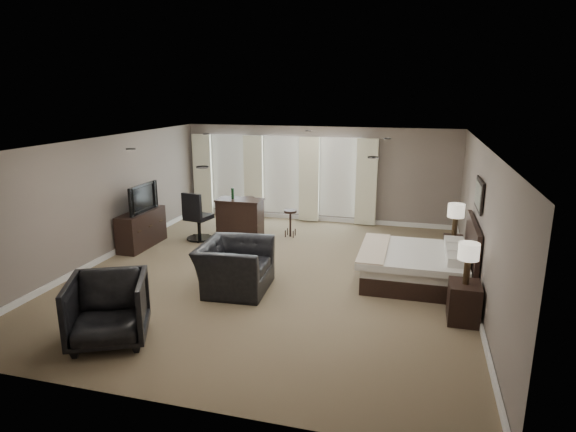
% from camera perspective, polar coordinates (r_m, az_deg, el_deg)
% --- Properties ---
extents(room, '(7.60, 8.60, 2.64)m').
position_cam_1_polar(room, '(9.22, -1.85, 0.68)').
color(room, '#716047').
rests_on(room, ground).
extents(window_bay, '(5.25, 0.20, 2.30)m').
position_cam_1_polar(window_bay, '(13.37, -0.79, 4.63)').
color(window_bay, silver).
rests_on(window_bay, room).
extents(bed, '(1.97, 1.88, 1.26)m').
position_cam_1_polar(bed, '(9.31, 14.15, -3.93)').
color(bed, silver).
rests_on(bed, ground).
extents(nightstand_near, '(0.47, 0.58, 0.63)m').
position_cam_1_polar(nightstand_near, '(8.11, 20.11, -9.59)').
color(nightstand_near, black).
rests_on(nightstand_near, ground).
extents(nightstand_far, '(0.40, 0.49, 0.53)m').
position_cam_1_polar(nightstand_far, '(10.84, 18.94, -3.68)').
color(nightstand_far, black).
rests_on(nightstand_far, ground).
extents(lamp_near, '(0.32, 0.32, 0.66)m').
position_cam_1_polar(lamp_near, '(7.88, 20.52, -5.31)').
color(lamp_near, beige).
rests_on(lamp_near, nightstand_near).
extents(lamp_far, '(0.35, 0.35, 0.71)m').
position_cam_1_polar(lamp_far, '(10.67, 19.21, -0.51)').
color(lamp_far, beige).
rests_on(lamp_far, nightstand_far).
extents(wall_art, '(0.04, 0.96, 0.56)m').
position_cam_1_polar(wall_art, '(9.09, 21.65, 2.36)').
color(wall_art, slate).
rests_on(wall_art, room).
extents(dresser, '(0.47, 1.44, 0.84)m').
position_cam_1_polar(dresser, '(11.65, -16.95, -1.48)').
color(dresser, black).
rests_on(dresser, ground).
extents(tv, '(0.65, 1.12, 0.15)m').
position_cam_1_polar(tv, '(11.53, -17.13, 0.88)').
color(tv, black).
rests_on(tv, dresser).
extents(armchair_near, '(0.96, 1.40, 1.18)m').
position_cam_1_polar(armchair_near, '(8.75, -6.34, -5.02)').
color(armchair_near, black).
rests_on(armchair_near, ground).
extents(armchair_far, '(1.37, 1.34, 1.08)m').
position_cam_1_polar(armchair_far, '(7.42, -20.58, -10.03)').
color(armchair_far, black).
rests_on(armchair_far, ground).
extents(bar_counter, '(1.12, 0.58, 0.97)m').
position_cam_1_polar(bar_counter, '(11.88, -5.70, -0.25)').
color(bar_counter, black).
rests_on(bar_counter, ground).
extents(bar_stool_left, '(0.45, 0.45, 0.81)m').
position_cam_1_polar(bar_stool_left, '(12.73, -4.79, 0.41)').
color(bar_stool_left, black).
rests_on(bar_stool_left, ground).
extents(bar_stool_right, '(0.34, 0.34, 0.67)m').
position_cam_1_polar(bar_stool_right, '(11.92, 0.28, -0.88)').
color(bar_stool_right, black).
rests_on(bar_stool_right, ground).
extents(desk_chair, '(0.71, 0.71, 1.20)m').
position_cam_1_polar(desk_chair, '(11.80, -10.55, 0.03)').
color(desk_chair, black).
rests_on(desk_chair, ground).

